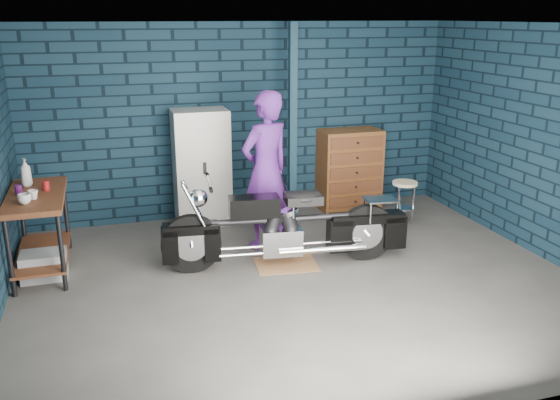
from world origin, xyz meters
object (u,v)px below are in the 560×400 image
Objects in this scene: motorcycle at (286,222)px; tool_chest at (350,170)px; storage_bin at (44,265)px; shop_stool at (404,203)px; locker at (202,167)px; workbench at (40,232)px; person at (266,171)px.

tool_chest is (1.54, 1.75, 0.06)m from motorcycle.
motorcycle is 2.72m from storage_bin.
tool_chest is at bearing 114.51° from shop_stool.
shop_stool is at bearing -19.25° from locker.
motorcycle is 2.33m from tool_chest.
motorcycle is at bearing -9.11° from storage_bin.
motorcycle reaches higher than workbench.
shop_stool is at bearing 29.88° from motorcycle.
motorcycle is 0.80m from person.
person is 1.26m from locker.
locker is at bearing 160.75° from shop_stool.
locker is (2.02, 1.09, 0.34)m from workbench.
motorcycle is 1.24× the size of person.
locker reaches higher than tool_chest.
person reaches higher than workbench.
workbench is 4.64m from shop_stool.
locker reaches higher than motorcycle.
person is 1.23× the size of locker.
person is 1.97m from tool_chest.
storage_bin is 4.64m from shop_stool.
storage_bin is 2.48m from locker.
person is at bearing 5.12° from storage_bin.
workbench is 0.39m from storage_bin.
storage_bin is 4.43m from tool_chest.
motorcycle is 1.52× the size of locker.
person is at bearing -0.05° from workbench.
shop_stool is (2.01, 0.18, -0.66)m from person.
workbench is 2.76m from motorcycle.
locker is at bearing 33.52° from storage_bin.
storage_bin is (-2.66, 0.43, -0.38)m from motorcycle.
shop_stool is (4.64, 0.18, -0.15)m from workbench.
shop_stool is at bearing 2.17° from workbench.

